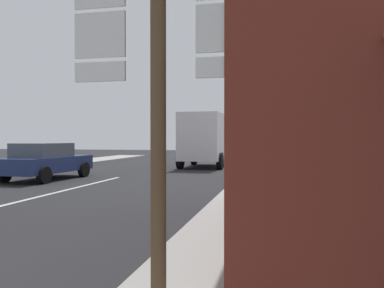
% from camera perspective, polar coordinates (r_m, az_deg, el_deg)
% --- Properties ---
extents(ground_plane, '(80.00, 80.00, 0.00)m').
position_cam_1_polar(ground_plane, '(15.21, -13.56, -5.47)').
color(ground_plane, '#232326').
extents(sidewalk_right, '(2.51, 44.00, 0.14)m').
position_cam_1_polar(sidewalk_right, '(11.70, 10.69, -7.01)').
color(sidewalk_right, '#9E9B96').
rests_on(sidewalk_right, ground).
extents(lane_centre_stripe, '(0.16, 12.00, 0.01)m').
position_cam_1_polar(lane_centre_stripe, '(11.77, -22.19, -7.32)').
color(lane_centre_stripe, silver).
rests_on(lane_centre_stripe, ground).
extents(sedan_far, '(2.15, 4.29, 1.47)m').
position_cam_1_polar(sedan_far, '(16.85, -20.43, -2.29)').
color(sedan_far, navy).
rests_on(sedan_far, ground).
extents(delivery_truck, '(2.54, 5.03, 3.05)m').
position_cam_1_polar(delivery_truck, '(22.69, 1.92, 0.80)').
color(delivery_truck, silver).
rests_on(delivery_truck, ground).
extents(route_sign_post, '(1.66, 0.14, 3.20)m').
position_cam_1_polar(route_sign_post, '(3.53, -4.83, 4.86)').
color(route_sign_post, brown).
rests_on(route_sign_post, ground).
extents(traffic_light_far_right, '(0.30, 0.49, 3.33)m').
position_cam_1_polar(traffic_light_far_right, '(22.61, 9.14, 2.86)').
color(traffic_light_far_right, '#47474C').
rests_on(traffic_light_far_right, ground).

